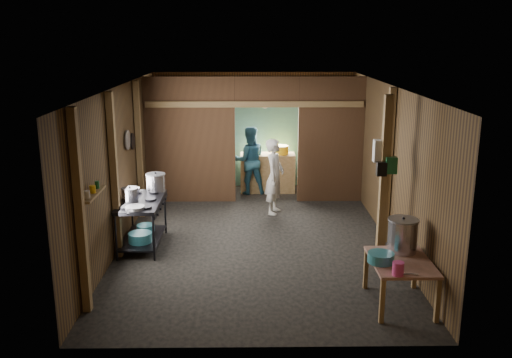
{
  "coord_description": "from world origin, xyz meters",
  "views": [
    {
      "loc": [
        -0.12,
        -9.09,
        3.42
      ],
      "look_at": [
        0.0,
        -0.2,
        1.1
      ],
      "focal_mm": 39.07,
      "sensor_mm": 36.0,
      "label": 1
    }
  ],
  "objects_px": {
    "stove_pot_large": "(156,183)",
    "cook": "(275,176)",
    "stock_pot": "(402,236)",
    "gas_range": "(142,223)",
    "yellow_tub": "(281,150)",
    "prep_table": "(400,282)",
    "pink_bucket": "(398,269)"
  },
  "relations": [
    {
      "from": "gas_range",
      "to": "stock_pot",
      "type": "distance_m",
      "value": 4.22
    },
    {
      "from": "pink_bucket",
      "to": "yellow_tub",
      "type": "bearing_deg",
      "value": 100.38
    },
    {
      "from": "cook",
      "to": "pink_bucket",
      "type": "bearing_deg",
      "value": -145.71
    },
    {
      "from": "prep_table",
      "to": "stove_pot_large",
      "type": "height_order",
      "value": "stove_pot_large"
    },
    {
      "from": "stove_pot_large",
      "to": "yellow_tub",
      "type": "height_order",
      "value": "stove_pot_large"
    },
    {
      "from": "stove_pot_large",
      "to": "cook",
      "type": "bearing_deg",
      "value": 30.8
    },
    {
      "from": "pink_bucket",
      "to": "yellow_tub",
      "type": "height_order",
      "value": "yellow_tub"
    },
    {
      "from": "prep_table",
      "to": "stock_pot",
      "type": "relative_size",
      "value": 2.18
    },
    {
      "from": "prep_table",
      "to": "cook",
      "type": "height_order",
      "value": "cook"
    },
    {
      "from": "prep_table",
      "to": "gas_range",
      "type": "bearing_deg",
      "value": 150.42
    },
    {
      "from": "yellow_tub",
      "to": "stove_pot_large",
      "type": "bearing_deg",
      "value": -129.21
    },
    {
      "from": "stove_pot_large",
      "to": "stock_pot",
      "type": "distance_m",
      "value": 4.3
    },
    {
      "from": "gas_range",
      "to": "yellow_tub",
      "type": "xyz_separation_m",
      "value": [
        2.47,
        3.33,
        0.55
      ]
    },
    {
      "from": "gas_range",
      "to": "prep_table",
      "type": "xyz_separation_m",
      "value": [
        3.71,
        -2.11,
        -0.09
      ]
    },
    {
      "from": "gas_range",
      "to": "cook",
      "type": "height_order",
      "value": "cook"
    },
    {
      "from": "stock_pot",
      "to": "gas_range",
      "type": "bearing_deg",
      "value": 154.68
    },
    {
      "from": "prep_table",
      "to": "cook",
      "type": "distance_m",
      "value": 4.15
    },
    {
      "from": "stock_pot",
      "to": "cook",
      "type": "xyz_separation_m",
      "value": [
        -1.53,
        3.55,
        -0.09
      ]
    },
    {
      "from": "prep_table",
      "to": "stove_pot_large",
      "type": "bearing_deg",
      "value": 143.55
    },
    {
      "from": "gas_range",
      "to": "pink_bucket",
      "type": "height_order",
      "value": "gas_range"
    },
    {
      "from": "stove_pot_large",
      "to": "stock_pot",
      "type": "xyz_separation_m",
      "value": [
        3.63,
        -2.3,
        -0.12
      ]
    },
    {
      "from": "gas_range",
      "to": "stock_pot",
      "type": "height_order",
      "value": "stock_pot"
    },
    {
      "from": "gas_range",
      "to": "yellow_tub",
      "type": "relative_size",
      "value": 3.98
    },
    {
      "from": "pink_bucket",
      "to": "cook",
      "type": "xyz_separation_m",
      "value": [
        -1.29,
        4.31,
        0.05
      ]
    },
    {
      "from": "prep_table",
      "to": "stock_pot",
      "type": "height_order",
      "value": "stock_pot"
    },
    {
      "from": "gas_range",
      "to": "stove_pot_large",
      "type": "bearing_deg",
      "value": 71.54
    },
    {
      "from": "cook",
      "to": "stock_pot",
      "type": "bearing_deg",
      "value": -138.99
    },
    {
      "from": "gas_range",
      "to": "cook",
      "type": "distance_m",
      "value": 2.89
    },
    {
      "from": "stove_pot_large",
      "to": "yellow_tub",
      "type": "xyz_separation_m",
      "value": [
        2.3,
        2.82,
        -0.0
      ]
    },
    {
      "from": "gas_range",
      "to": "prep_table",
      "type": "height_order",
      "value": "gas_range"
    },
    {
      "from": "stove_pot_large",
      "to": "pink_bucket",
      "type": "height_order",
      "value": "stove_pot_large"
    },
    {
      "from": "stove_pot_large",
      "to": "yellow_tub",
      "type": "bearing_deg",
      "value": 50.79
    }
  ]
}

